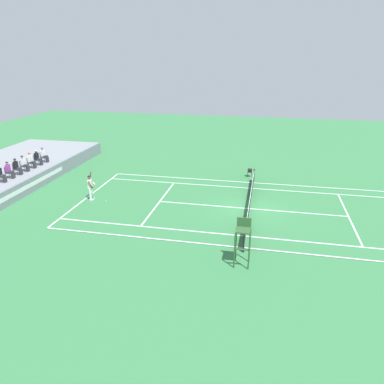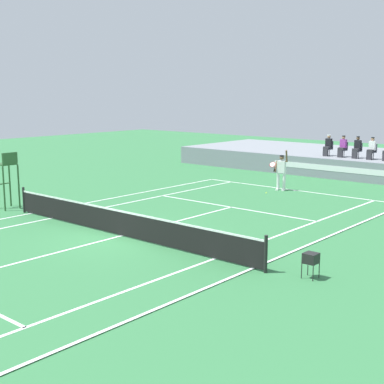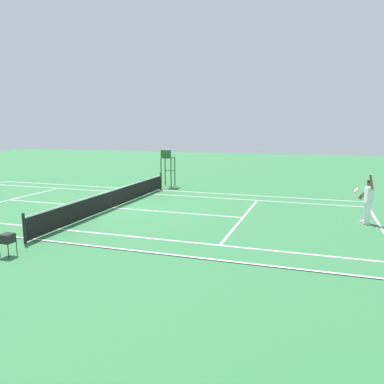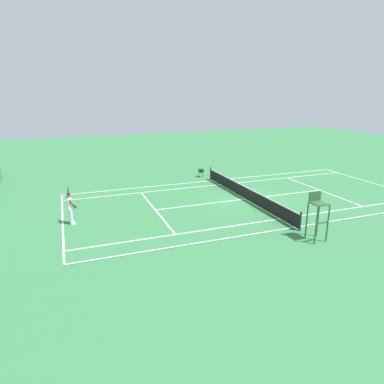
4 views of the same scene
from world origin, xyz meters
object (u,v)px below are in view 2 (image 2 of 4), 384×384
(spectator_seated_0, at_px, (328,146))
(ball_hopper, at_px, (311,258))
(tennis_player, at_px, (281,171))
(tennis_ball, at_px, (266,193))
(spectator_seated_1, at_px, (343,147))
(umpire_chair, at_px, (7,173))
(spectator_seated_3, at_px, (372,149))
(spectator_seated_2, at_px, (357,148))

(spectator_seated_0, relative_size, ball_hopper, 1.81)
(spectator_seated_0, bearing_deg, tennis_player, -83.05)
(tennis_player, relative_size, tennis_ball, 30.63)
(spectator_seated_1, xyz_separation_m, umpire_chair, (-6.66, -17.98, -0.21))
(spectator_seated_1, height_order, spectator_seated_3, same)
(tennis_player, height_order, tennis_ball, tennis_player)
(tennis_player, bearing_deg, umpire_chair, -119.77)
(spectator_seated_0, height_order, tennis_player, spectator_seated_0)
(spectator_seated_1, bearing_deg, spectator_seated_2, 0.00)
(spectator_seated_2, xyz_separation_m, ball_hopper, (6.66, -17.57, -1.20))
(ball_hopper, bearing_deg, tennis_ball, 128.46)
(spectator_seated_0, distance_m, spectator_seated_1, 0.94)
(spectator_seated_0, xyz_separation_m, tennis_ball, (0.69, -7.74, -1.73))
(ball_hopper, bearing_deg, spectator_seated_3, 108.23)
(spectator_seated_2, distance_m, tennis_player, 6.70)
(spectator_seated_0, relative_size, tennis_player, 0.61)
(spectator_seated_1, relative_size, spectator_seated_3, 1.00)
(spectator_seated_2, height_order, tennis_player, spectator_seated_2)
(spectator_seated_0, bearing_deg, spectator_seated_1, 0.00)
(spectator_seated_3, xyz_separation_m, umpire_chair, (-8.43, -17.98, -0.21))
(spectator_seated_1, bearing_deg, tennis_player, -91.22)
(spectator_seated_2, height_order, spectator_seated_3, same)
(spectator_seated_0, distance_m, tennis_player, 6.67)
(spectator_seated_0, bearing_deg, spectator_seated_3, 0.00)
(tennis_ball, bearing_deg, spectator_seated_3, 75.33)
(spectator_seated_0, height_order, tennis_ball, spectator_seated_0)
(spectator_seated_1, height_order, umpire_chair, umpire_chair)
(tennis_player, distance_m, ball_hopper, 13.43)
(spectator_seated_2, height_order, umpire_chair, umpire_chair)
(tennis_player, bearing_deg, spectator_seated_3, 73.77)
(spectator_seated_1, bearing_deg, spectator_seated_0, 180.00)
(spectator_seated_3, xyz_separation_m, ball_hopper, (5.79, -17.57, -1.20))
(spectator_seated_3, relative_size, tennis_ball, 18.60)
(spectator_seated_0, distance_m, tennis_ball, 7.96)
(tennis_player, distance_m, umpire_chair, 13.14)
(tennis_ball, height_order, ball_hopper, ball_hopper)
(spectator_seated_3, xyz_separation_m, tennis_ball, (-2.03, -7.74, -1.73))
(tennis_ball, bearing_deg, spectator_seated_0, 95.11)
(spectator_seated_0, distance_m, spectator_seated_3, 2.72)
(spectator_seated_2, xyz_separation_m, spectator_seated_3, (0.88, 0.00, 0.00))
(ball_hopper, bearing_deg, spectator_seated_2, 110.77)
(ball_hopper, bearing_deg, umpire_chair, -178.36)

